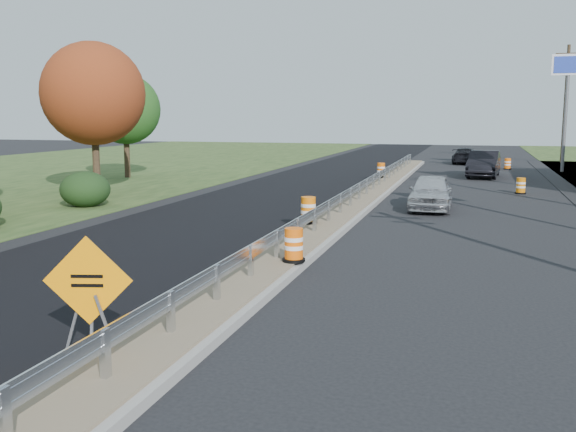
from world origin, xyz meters
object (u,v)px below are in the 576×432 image
(barrel_shoulder_far, at_px, (508,164))
(car_dark_mid, at_px, (484,164))
(barrel_median_near, at_px, (294,246))
(barrel_median_mid, at_px, (308,211))
(car_silver, at_px, (431,192))
(car_dark_far, at_px, (466,156))
(barrel_shoulder_mid, at_px, (521,186))
(caution_sign, at_px, (90,327))
(barrel_median_far, at_px, (381,170))

(barrel_shoulder_far, distance_m, car_dark_mid, 6.77)
(barrel_median_near, relative_size, barrel_shoulder_far, 1.05)
(barrel_median_near, relative_size, car_dark_mid, 0.17)
(barrel_median_mid, height_order, car_silver, car_silver)
(barrel_median_near, xyz_separation_m, car_dark_far, (3.45, 38.51, 0.01))
(barrel_median_mid, xyz_separation_m, barrel_shoulder_mid, (7.55, 12.81, -0.28))
(car_silver, relative_size, car_dark_far, 0.95)
(barrel_median_mid, height_order, car_dark_far, car_dark_far)
(caution_sign, relative_size, car_dark_mid, 0.39)
(barrel_median_mid, bearing_deg, barrel_shoulder_mid, 59.48)
(barrel_median_far, bearing_deg, car_dark_far, 73.92)
(caution_sign, height_order, car_silver, caution_sign)
(caution_sign, bearing_deg, barrel_shoulder_mid, 57.45)
(car_silver, distance_m, car_dark_far, 26.71)
(barrel_shoulder_far, bearing_deg, barrel_shoulder_mid, -90.00)
(barrel_shoulder_mid, bearing_deg, caution_sign, -107.72)
(barrel_median_mid, distance_m, car_dark_mid, 22.20)
(caution_sign, xyz_separation_m, car_silver, (4.07, 18.33, 0.22))
(barrel_median_near, distance_m, barrel_shoulder_far, 34.24)
(barrel_median_mid, relative_size, car_silver, 0.21)
(barrel_median_near, xyz_separation_m, barrel_shoulder_far, (6.45, 33.63, -0.25))
(car_dark_far, bearing_deg, caution_sign, 89.21)
(car_dark_mid, bearing_deg, barrel_shoulder_far, 80.23)
(car_silver, bearing_deg, car_dark_far, 87.16)
(barrel_median_far, bearing_deg, barrel_median_near, -87.23)
(car_dark_mid, bearing_deg, barrel_median_near, -95.04)
(barrel_median_mid, relative_size, car_dark_mid, 0.18)
(car_dark_far, bearing_deg, barrel_median_mid, 87.64)
(car_dark_far, bearing_deg, car_dark_mid, 101.99)
(barrel_median_far, relative_size, barrel_shoulder_far, 1.06)
(barrel_median_mid, bearing_deg, barrel_median_far, 90.00)
(caution_sign, relative_size, barrel_shoulder_mid, 2.49)
(barrel_median_near, relative_size, car_dark_far, 0.19)
(car_silver, bearing_deg, barrel_median_near, -102.97)
(barrel_median_near, relative_size, barrel_median_far, 0.99)
(barrel_median_far, bearing_deg, car_silver, -71.59)
(car_silver, bearing_deg, barrel_shoulder_mid, 58.67)
(caution_sign, relative_size, barrel_median_far, 2.33)
(caution_sign, xyz_separation_m, car_dark_mid, (6.28, 33.60, 0.32))
(caution_sign, xyz_separation_m, barrel_shoulder_far, (7.99, 40.14, -0.12))
(barrel_shoulder_far, bearing_deg, barrel_median_mid, -105.11)
(caution_sign, relative_size, car_dark_far, 0.45)
(caution_sign, bearing_deg, barrel_shoulder_far, 63.92)
(barrel_shoulder_mid, relative_size, car_dark_far, 0.18)
(barrel_median_far, bearing_deg, barrel_shoulder_far, 55.29)
(caution_sign, bearing_deg, barrel_median_near, 61.90)
(car_dark_mid, bearing_deg, barrel_shoulder_mid, -73.89)
(barrel_shoulder_far, bearing_deg, barrel_median_far, -124.71)
(barrel_median_mid, bearing_deg, car_silver, 59.41)
(caution_sign, distance_m, barrel_shoulder_mid, 26.23)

